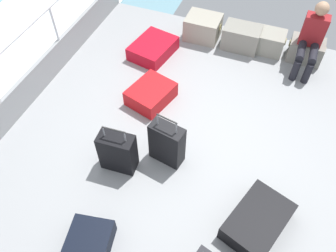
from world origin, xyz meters
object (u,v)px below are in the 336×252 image
(suitcase_4, at_px, (87,251))
(cargo_crate_3, at_px, (306,50))
(cargo_crate_2, at_px, (268,42))
(suitcase_6, at_px, (153,48))
(cargo_crate_0, at_px, (203,27))
(cargo_crate_1, at_px, (241,37))
(suitcase_5, at_px, (118,152))
(passenger_seated, at_px, (312,37))
(suitcase_1, at_px, (151,94))
(suitcase_7, at_px, (258,221))
(suitcase_3, at_px, (167,144))

(suitcase_4, bearing_deg, cargo_crate_3, 67.27)
(cargo_crate_2, relative_size, suitcase_6, 0.66)
(cargo_crate_0, distance_m, suitcase_6, 0.97)
(cargo_crate_1, xyz_separation_m, suitcase_5, (-0.85, -2.87, 0.09))
(passenger_seated, distance_m, suitcase_4, 4.28)
(passenger_seated, bearing_deg, suitcase_5, -124.32)
(cargo_crate_1, relative_size, suitcase_4, 0.86)
(cargo_crate_1, height_order, suitcase_6, cargo_crate_1)
(suitcase_1, xyz_separation_m, suitcase_7, (1.84, -1.36, -0.01))
(cargo_crate_3, distance_m, suitcase_3, 2.97)
(suitcase_6, bearing_deg, suitcase_4, -79.17)
(passenger_seated, relative_size, suitcase_1, 1.40)
(cargo_crate_0, distance_m, cargo_crate_1, 0.68)
(suitcase_6, bearing_deg, suitcase_1, -68.99)
(cargo_crate_0, height_order, suitcase_1, cargo_crate_0)
(suitcase_1, bearing_deg, cargo_crate_0, 81.97)
(passenger_seated, height_order, suitcase_7, passenger_seated)
(passenger_seated, distance_m, suitcase_5, 3.36)
(suitcase_1, xyz_separation_m, suitcase_6, (-0.38, 0.98, -0.01))
(suitcase_4, relative_size, suitcase_6, 0.88)
(cargo_crate_0, xyz_separation_m, suitcase_6, (-0.62, -0.74, -0.08))
(suitcase_4, bearing_deg, cargo_crate_2, 74.89)
(passenger_seated, height_order, suitcase_4, passenger_seated)
(passenger_seated, bearing_deg, suitcase_3, -119.31)
(suitcase_5, xyz_separation_m, suitcase_6, (-0.45, 2.17, -0.17))
(cargo_crate_2, bearing_deg, suitcase_7, -81.11)
(cargo_crate_0, distance_m, suitcase_1, 1.74)
(suitcase_1, bearing_deg, passenger_seated, 38.89)
(cargo_crate_3, height_order, suitcase_7, cargo_crate_3)
(cargo_crate_1, distance_m, suitcase_1, 1.92)
(suitcase_3, relative_size, suitcase_5, 1.08)
(suitcase_7, bearing_deg, passenger_seated, 87.69)
(cargo_crate_1, relative_size, suitcase_7, 0.70)
(cargo_crate_0, distance_m, suitcase_7, 3.47)
(cargo_crate_2, bearing_deg, suitcase_1, -127.62)
(suitcase_1, bearing_deg, cargo_crate_2, 52.38)
(suitcase_5, bearing_deg, suitcase_6, 101.77)
(cargo_crate_2, bearing_deg, cargo_crate_3, 0.09)
(suitcase_4, relative_size, suitcase_5, 1.01)
(suitcase_3, bearing_deg, passenger_seated, 60.69)
(cargo_crate_0, relative_size, suitcase_3, 0.78)
(suitcase_6, relative_size, suitcase_7, 0.92)
(cargo_crate_1, height_order, suitcase_7, cargo_crate_1)
(cargo_crate_1, xyz_separation_m, passenger_seated, (1.04, -0.10, 0.34))
(cargo_crate_0, relative_size, cargo_crate_3, 1.08)
(cargo_crate_2, bearing_deg, suitcase_4, -105.11)
(cargo_crate_2, xyz_separation_m, suitcase_6, (-1.73, -0.77, -0.06))
(cargo_crate_3, relative_size, suitcase_5, 0.77)
(cargo_crate_3, xyz_separation_m, suitcase_1, (-1.96, -1.76, -0.05))
(suitcase_3, bearing_deg, suitcase_5, -148.41)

